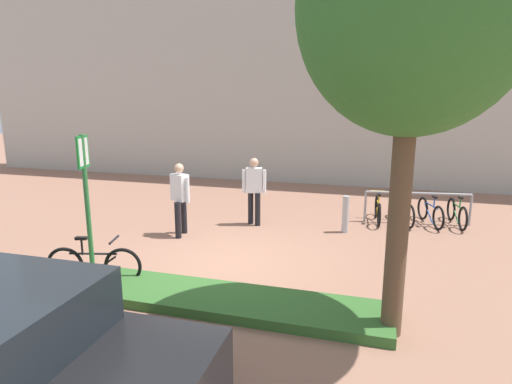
% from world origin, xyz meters
% --- Properties ---
extents(ground_plane, '(60.00, 60.00, 0.00)m').
position_xyz_m(ground_plane, '(0.00, 0.00, 0.00)').
color(ground_plane, '#936651').
extents(building_facade, '(28.00, 1.20, 10.00)m').
position_xyz_m(building_facade, '(0.00, 8.97, 5.00)').
color(building_facade, '#B2ADA3').
rests_on(building_facade, ground).
extents(planter_strip, '(7.00, 1.10, 0.16)m').
position_xyz_m(planter_strip, '(-0.41, -1.64, 0.08)').
color(planter_strip, '#336028').
rests_on(planter_strip, ground).
extents(tree_sidewalk, '(2.81, 2.81, 5.80)m').
position_xyz_m(tree_sidewalk, '(3.03, -1.75, 4.23)').
color(tree_sidewalk, brown).
rests_on(tree_sidewalk, ground).
extents(parking_sign_post, '(0.10, 0.36, 2.62)m').
position_xyz_m(parking_sign_post, '(-1.85, -1.64, 1.70)').
color(parking_sign_post, '#2D7238').
rests_on(parking_sign_post, ground).
extents(bike_at_sign, '(1.64, 0.54, 0.86)m').
position_xyz_m(bike_at_sign, '(-1.93, -1.50, 0.35)').
color(bike_at_sign, black).
rests_on(bike_at_sign, ground).
extents(bike_rack_cluster, '(2.64, 1.77, 0.83)m').
position_xyz_m(bike_rack_cluster, '(3.74, 3.97, 0.35)').
color(bike_rack_cluster, '#99999E').
rests_on(bike_rack_cluster, ground).
extents(bollard_steel, '(0.16, 0.16, 0.90)m').
position_xyz_m(bollard_steel, '(2.03, 2.70, 0.45)').
color(bollard_steel, '#ADADB2').
rests_on(bollard_steel, ground).
extents(person_casual_tan, '(0.57, 0.53, 1.72)m').
position_xyz_m(person_casual_tan, '(-1.66, 1.38, 0.98)').
color(person_casual_tan, black).
rests_on(person_casual_tan, ground).
extents(person_shirt_white, '(0.59, 0.34, 1.72)m').
position_xyz_m(person_shirt_white, '(-0.26, 2.71, 0.98)').
color(person_shirt_white, black).
rests_on(person_shirt_white, ground).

